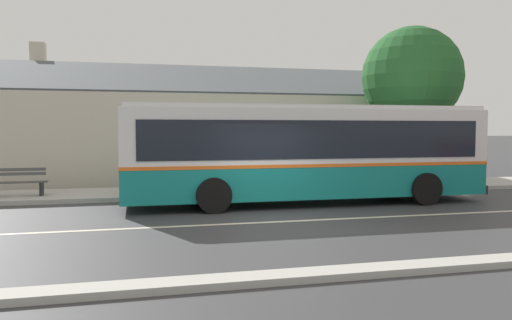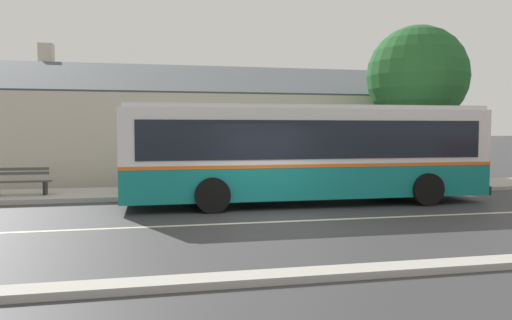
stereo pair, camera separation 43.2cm
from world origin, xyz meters
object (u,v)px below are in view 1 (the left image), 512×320
at_px(transit_bus, 306,151).
at_px(bus_stop_sign, 441,147).
at_px(bench_by_building, 16,183).
at_px(bench_down_street, 152,180).
at_px(street_tree_primary, 412,77).

height_order(transit_bus, bus_stop_sign, transit_bus).
xyz_separation_m(transit_bus, bench_by_building, (-9.01, 2.73, -1.08)).
height_order(transit_bus, bench_down_street, transit_bus).
xyz_separation_m(bench_by_building, bench_down_street, (4.34, -0.01, -0.00)).
bearing_deg(street_tree_primary, transit_bus, -147.38).
relative_size(bench_down_street, street_tree_primary, 0.28).
bearing_deg(bench_down_street, street_tree_primary, 6.07).
xyz_separation_m(street_tree_primary, bus_stop_sign, (0.27, -1.76, -2.86)).
relative_size(transit_bus, bus_stop_sign, 4.75).
bearing_deg(transit_bus, bus_stop_sign, 18.41).
xyz_separation_m(transit_bus, bus_stop_sign, (6.28, 2.09, -0.01)).
xyz_separation_m(transit_bus, bench_down_street, (-4.67, 2.72, -1.08)).
bearing_deg(street_tree_primary, bench_by_building, -175.73).
distance_m(street_tree_primary, bus_stop_sign, 3.37).
distance_m(transit_bus, street_tree_primary, 7.69).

